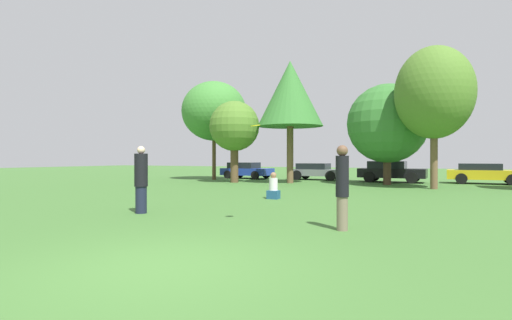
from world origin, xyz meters
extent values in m
plane|color=#3D6B2D|center=(0.00, 0.00, 0.00)|extent=(120.00, 120.00, 0.00)
cylinder|color=#191E33|center=(-4.12, 4.09, 0.38)|extent=(0.32, 0.32, 0.77)
cylinder|color=black|center=(-4.12, 4.09, 1.24)|extent=(0.37, 0.37, 0.94)
sphere|color=beige|center=(-4.12, 4.09, 1.81)|extent=(0.22, 0.22, 0.22)
cylinder|color=#726651|center=(1.69, 3.97, 0.37)|extent=(0.24, 0.24, 0.73)
cylinder|color=black|center=(1.69, 3.97, 1.18)|extent=(0.28, 0.28, 0.90)
sphere|color=brown|center=(1.69, 3.97, 1.74)|extent=(0.24, 0.24, 0.24)
cylinder|color=yellow|center=(-0.31, 3.73, 2.34)|extent=(0.23, 0.23, 0.06)
cube|color=navy|center=(-2.25, 9.33, 0.16)|extent=(0.44, 0.37, 0.32)
cylinder|color=silver|center=(-2.25, 9.33, 0.57)|extent=(0.33, 0.33, 0.48)
sphere|color=#8C6647|center=(-2.25, 9.33, 0.92)|extent=(0.24, 0.24, 0.24)
cylinder|color=brown|center=(-11.38, 19.65, 1.86)|extent=(0.27, 0.27, 3.72)
ellipsoid|color=#3D7F33|center=(-11.38, 19.65, 5.01)|extent=(4.69, 4.69, 4.32)
cylinder|color=brown|center=(-8.51, 17.54, 1.38)|extent=(0.51, 0.51, 2.77)
sphere|color=#4C7528|center=(-8.51, 17.54, 3.66)|extent=(3.25, 3.25, 3.25)
cylinder|color=brown|center=(-5.04, 18.52, 1.79)|extent=(0.42, 0.42, 3.59)
cone|color=#33702D|center=(-5.04, 18.52, 5.67)|extent=(4.15, 4.15, 4.15)
cylinder|color=#473323|center=(0.70, 19.53, 1.17)|extent=(0.45, 0.45, 2.35)
sphere|color=#33702D|center=(0.70, 19.53, 3.63)|extent=(4.67, 4.67, 4.67)
cylinder|color=brown|center=(3.26, 17.30, 1.93)|extent=(0.36, 0.36, 3.87)
ellipsoid|color=#4C7528|center=(3.26, 17.30, 4.93)|extent=(3.87, 3.87, 4.73)
cube|color=#1E389E|center=(-9.99, 22.24, 0.53)|extent=(3.88, 2.01, 0.53)
cube|color=black|center=(-10.28, 22.25, 1.02)|extent=(2.15, 1.73, 0.45)
cylinder|color=black|center=(-8.78, 23.15, 0.31)|extent=(0.63, 0.21, 0.63)
cylinder|color=black|center=(-8.84, 21.26, 0.31)|extent=(0.63, 0.21, 0.63)
cylinder|color=black|center=(-11.15, 23.22, 0.31)|extent=(0.63, 0.21, 0.63)
cylinder|color=black|center=(-11.21, 21.34, 0.31)|extent=(0.63, 0.21, 0.63)
cube|color=slate|center=(-4.55, 22.80, 0.54)|extent=(4.03, 1.87, 0.47)
cube|color=black|center=(-4.84, 22.81, 0.99)|extent=(2.24, 1.60, 0.43)
cylinder|color=black|center=(-3.28, 23.63, 0.35)|extent=(0.71, 0.22, 0.70)
cylinder|color=black|center=(-3.34, 21.89, 0.35)|extent=(0.71, 0.22, 0.70)
cylinder|color=black|center=(-5.75, 23.71, 0.35)|extent=(0.71, 0.22, 0.70)
cylinder|color=black|center=(-5.81, 21.97, 0.35)|extent=(0.71, 0.22, 0.70)
cube|color=black|center=(0.68, 22.22, 0.60)|extent=(4.22, 1.96, 0.59)
cube|color=black|center=(0.37, 22.23, 1.14)|extent=(2.34, 1.68, 0.48)
cylinder|color=black|center=(2.00, 23.10, 0.36)|extent=(0.72, 0.19, 0.71)
cylinder|color=black|center=(1.94, 21.27, 0.36)|extent=(0.72, 0.19, 0.71)
cylinder|color=black|center=(-0.58, 23.18, 0.36)|extent=(0.72, 0.19, 0.71)
cylinder|color=black|center=(-0.64, 21.35, 0.36)|extent=(0.72, 0.19, 0.71)
cube|color=gold|center=(6.03, 22.96, 0.57)|extent=(4.27, 1.90, 0.57)
cube|color=black|center=(5.71, 22.97, 1.05)|extent=(2.37, 1.63, 0.40)
cylinder|color=black|center=(7.36, 23.80, 0.33)|extent=(0.66, 0.20, 0.66)
cylinder|color=black|center=(4.75, 23.89, 0.33)|extent=(0.66, 0.20, 0.66)
cylinder|color=black|center=(4.69, 22.12, 0.33)|extent=(0.66, 0.20, 0.66)
camera|label=1|loc=(3.66, -4.44, 1.58)|focal=27.15mm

